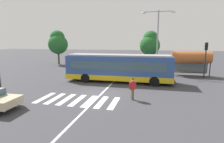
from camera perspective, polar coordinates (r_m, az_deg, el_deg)
name	(u,v)px	position (r m, az deg, el deg)	size (l,w,h in m)	color
ground_plane	(98,93)	(15.96, -4.40, -6.81)	(160.00, 160.00, 0.00)	#3D3D42
city_transit_bus	(119,68)	(19.95, 2.12, 1.18)	(11.76, 2.66, 3.06)	black
pedestrian_crossing_street	(133,88)	(13.94, 6.58, -5.13)	(0.51, 0.43, 1.72)	brown
parked_car_red	(107,62)	(32.45, -1.56, 2.94)	(1.97, 4.55, 1.35)	black
parked_car_black	(120,63)	(31.51, 2.65, 2.74)	(2.30, 4.67, 1.35)	black
parked_car_silver	(136,63)	(31.40, 7.77, 2.64)	(2.31, 4.68, 1.35)	black
parked_car_blue	(153,63)	(31.53, 12.73, 2.52)	(2.12, 4.61, 1.35)	black
parked_car_teal	(170,64)	(31.51, 17.84, 2.29)	(2.14, 4.62, 1.35)	black
traffic_light_far_corner	(206,54)	(24.48, 27.56, 4.85)	(0.33, 0.32, 4.36)	#28282B
bus_stop_shelter	(191,58)	(25.43, 23.77, 4.07)	(4.80, 1.54, 3.25)	#28282B
twin_arm_street_lamp	(158,35)	(25.57, 14.27, 11.06)	(4.45, 0.32, 8.55)	#939399
background_tree_left	(58,42)	(36.97, -16.78, 8.81)	(3.75, 3.75, 6.62)	brown
background_tree_right	(150,43)	(36.31, 11.95, 8.73)	(3.92, 3.92, 6.55)	brown
crosswalk_painted_stripes	(78,100)	(14.28, -10.81, -8.92)	(6.19, 2.79, 0.01)	silver
lane_center_line	(108,88)	(17.72, -1.39, -5.12)	(0.16, 24.00, 0.01)	silver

